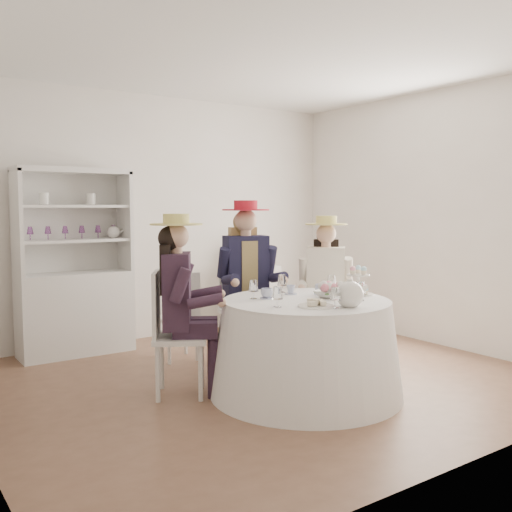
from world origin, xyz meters
TOP-DOWN VIEW (x-y plane):
  - ground at (0.00, 0.00)m, footprint 4.50×4.50m
  - ceiling at (0.00, 0.00)m, footprint 4.50×4.50m
  - wall_back at (0.00, 2.00)m, footprint 4.50×0.00m
  - wall_front at (0.00, -2.00)m, footprint 4.50×0.00m
  - wall_right at (2.25, 0.00)m, footprint 0.00×4.50m
  - tea_table at (0.04, -0.52)m, footprint 1.51×1.51m
  - hutch at (-1.06, 1.75)m, footprint 1.22×0.73m
  - side_table at (1.07, 1.67)m, footprint 0.61×0.61m
  - hatbox at (1.07, 1.67)m, footprint 0.30×0.30m
  - guest_left at (-0.77, 0.01)m, footprint 0.61×0.56m
  - guest_mid at (0.14, 0.45)m, footprint 0.58×0.62m
  - guest_right at (0.80, 0.10)m, footprint 0.58×0.59m
  - spare_chair at (-0.32, 0.91)m, footprint 0.38×0.38m
  - teacup_a at (-0.19, -0.32)m, footprint 0.10×0.10m
  - teacup_b at (0.11, -0.24)m, footprint 0.09×0.09m
  - teacup_c at (0.32, -0.38)m, footprint 0.11×0.11m
  - flower_bowl at (0.23, -0.55)m, footprint 0.24×0.24m
  - flower_arrangement at (0.24, -0.57)m, footprint 0.17×0.17m
  - table_teapot at (0.10, -0.95)m, footprint 0.28×0.20m
  - sandwich_plate at (-0.11, -0.81)m, footprint 0.27×0.27m
  - cupcake_stand at (0.55, -0.58)m, footprint 0.25×0.25m
  - stemware_set at (0.04, -0.52)m, footprint 0.86×0.89m

SIDE VIEW (x-z plane):
  - ground at x=0.00m, z-range 0.00..0.00m
  - tea_table at x=0.04m, z-range 0.00..0.75m
  - side_table at x=1.07m, z-range 0.00..0.78m
  - spare_chair at x=-0.32m, z-range 0.03..0.89m
  - hutch at x=-1.06m, z-range -0.27..1.58m
  - sandwich_plate at x=-0.11m, z-range 0.74..0.80m
  - flower_bowl at x=0.23m, z-range 0.75..0.80m
  - guest_right at x=0.80m, z-range 0.09..1.48m
  - teacup_b at x=0.11m, z-range 0.75..0.82m
  - teacup_a at x=-0.19m, z-range 0.75..0.83m
  - teacup_c at x=0.32m, z-range 0.75..0.83m
  - guest_left at x=-0.77m, z-range 0.09..1.51m
  - stemware_set at x=0.04m, z-range 0.75..0.90m
  - flower_arrangement at x=0.24m, z-range 0.80..0.87m
  - cupcake_stand at x=0.55m, z-range 0.72..0.95m
  - table_teapot at x=0.10m, z-range 0.74..0.95m
  - guest_mid at x=0.14m, z-range 0.10..1.63m
  - hatbox at x=1.07m, z-range 0.78..1.05m
  - wall_back at x=0.00m, z-range -0.90..3.60m
  - wall_front at x=0.00m, z-range -0.90..3.60m
  - wall_right at x=2.25m, z-range -0.90..3.60m
  - ceiling at x=0.00m, z-range 2.70..2.70m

